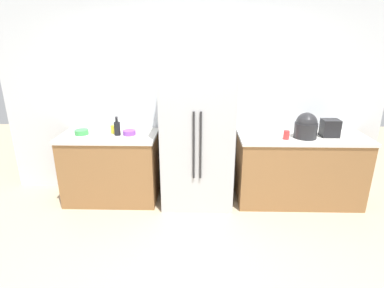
{
  "coord_description": "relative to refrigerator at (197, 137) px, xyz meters",
  "views": [
    {
      "loc": [
        0.1,
        -2.34,
        2.08
      ],
      "look_at": [
        0.03,
        0.42,
        1.13
      ],
      "focal_mm": 28.61,
      "sensor_mm": 36.0,
      "label": 1
    }
  ],
  "objects": [
    {
      "name": "toaster",
      "position": [
        1.65,
        0.01,
        0.12
      ],
      "size": [
        0.21,
        0.17,
        0.22
      ],
      "primitive_type": "cube",
      "color": "black",
      "rests_on": "counter_right"
    },
    {
      "name": "counter_left",
      "position": [
        -1.14,
        0.03,
        -0.44
      ],
      "size": [
        1.22,
        0.68,
        0.92
      ],
      "color": "olive",
      "rests_on": "ground_plane"
    },
    {
      "name": "refrigerator",
      "position": [
        0.0,
        0.0,
        0.0
      ],
      "size": [
        0.89,
        0.72,
        1.81
      ],
      "color": "#B7BABF",
      "rests_on": "ground_plane"
    },
    {
      "name": "ground_plane",
      "position": [
        -0.08,
        -1.35,
        -0.9
      ],
      "size": [
        10.23,
        10.23,
        0.0
      ],
      "primitive_type": "plane",
      "color": "tan"
    },
    {
      "name": "counter_right",
      "position": [
        1.33,
        0.03,
        -0.44
      ],
      "size": [
        1.61,
        0.68,
        0.92
      ],
      "color": "olive",
      "rests_on": "ground_plane"
    },
    {
      "name": "cup_a",
      "position": [
        1.08,
        -0.12,
        0.07
      ],
      "size": [
        0.07,
        0.07,
        0.11
      ],
      "primitive_type": "cylinder",
      "color": "red",
      "rests_on": "counter_right"
    },
    {
      "name": "bottle_a",
      "position": [
        -1.01,
        -0.01,
        0.11
      ],
      "size": [
        0.08,
        0.08,
        0.24
      ],
      "color": "black",
      "rests_on": "counter_left"
    },
    {
      "name": "rice_cooker",
      "position": [
        1.33,
        -0.06,
        0.16
      ],
      "size": [
        0.28,
        0.28,
        0.32
      ],
      "color": "#262628",
      "rests_on": "counter_right"
    },
    {
      "name": "bowl_b",
      "position": [
        -0.87,
        0.01,
        0.04
      ],
      "size": [
        0.16,
        0.16,
        0.06
      ],
      "primitive_type": "cylinder",
      "color": "purple",
      "rests_on": "counter_left"
    },
    {
      "name": "kitchen_back_panel",
      "position": [
        -0.08,
        0.42,
        0.53
      ],
      "size": [
        5.11,
        0.1,
        2.88
      ],
      "primitive_type": "cube",
      "color": "silver",
      "rests_on": "ground_plane"
    },
    {
      "name": "bowl_a",
      "position": [
        -1.48,
        0.02,
        0.04
      ],
      "size": [
        0.17,
        0.17,
        0.06
      ],
      "primitive_type": "cylinder",
      "color": "green",
      "rests_on": "counter_left"
    },
    {
      "name": "cup_b",
      "position": [
        -1.09,
        0.08,
        0.07
      ],
      "size": [
        0.07,
        0.07,
        0.1
      ],
      "primitive_type": "cylinder",
      "color": "yellow",
      "rests_on": "counter_left"
    }
  ]
}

